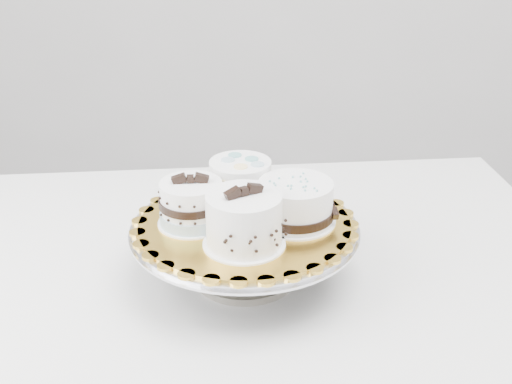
{
  "coord_description": "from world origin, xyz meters",
  "views": [
    {
      "loc": [
        0.09,
        -0.88,
        1.33
      ],
      "look_at": [
        0.06,
        0.01,
        0.9
      ],
      "focal_mm": 45.0,
      "sensor_mm": 36.0,
      "label": 1
    }
  ],
  "objects_px": {
    "cake_dots": "(240,182)",
    "cake_ribbon": "(296,204)",
    "cake_swirl": "(244,221)",
    "cake_stand": "(245,241)",
    "cake_banded": "(192,205)",
    "cake_board": "(245,223)",
    "table": "(213,305)"
  },
  "relations": [
    {
      "from": "cake_dots",
      "to": "cake_ribbon",
      "type": "relative_size",
      "value": 0.89
    },
    {
      "from": "table",
      "to": "cake_board",
      "type": "relative_size",
      "value": 4.17
    },
    {
      "from": "cake_dots",
      "to": "cake_board",
      "type": "bearing_deg",
      "value": -80.36
    },
    {
      "from": "table",
      "to": "cake_stand",
      "type": "xyz_separation_m",
      "value": [
        0.06,
        -0.02,
        0.14
      ]
    },
    {
      "from": "cake_swirl",
      "to": "cake_banded",
      "type": "relative_size",
      "value": 1.41
    },
    {
      "from": "cake_board",
      "to": "cake_banded",
      "type": "relative_size",
      "value": 3.09
    },
    {
      "from": "cake_stand",
      "to": "cake_swirl",
      "type": "distance_m",
      "value": 0.1
    },
    {
      "from": "cake_swirl",
      "to": "cake_dots",
      "type": "distance_m",
      "value": 0.14
    },
    {
      "from": "cake_swirl",
      "to": "cake_dots",
      "type": "height_order",
      "value": "cake_swirl"
    },
    {
      "from": "cake_dots",
      "to": "cake_ribbon",
      "type": "bearing_deg",
      "value": -33.61
    },
    {
      "from": "cake_banded",
      "to": "cake_ribbon",
      "type": "height_order",
      "value": "cake_banded"
    },
    {
      "from": "cake_dots",
      "to": "cake_ribbon",
      "type": "xyz_separation_m",
      "value": [
        0.09,
        -0.06,
        -0.01
      ]
    },
    {
      "from": "table",
      "to": "cake_dots",
      "type": "height_order",
      "value": "cake_dots"
    },
    {
      "from": "cake_swirl",
      "to": "cake_board",
      "type": "bearing_deg",
      "value": 60.77
    },
    {
      "from": "cake_banded",
      "to": "cake_ribbon",
      "type": "relative_size",
      "value": 0.78
    },
    {
      "from": "cake_stand",
      "to": "cake_board",
      "type": "xyz_separation_m",
      "value": [
        0.0,
        0.0,
        0.03
      ]
    },
    {
      "from": "cake_banded",
      "to": "cake_stand",
      "type": "bearing_deg",
      "value": -0.7
    },
    {
      "from": "table",
      "to": "cake_swirl",
      "type": "relative_size",
      "value": 9.14
    },
    {
      "from": "cake_board",
      "to": "cake_dots",
      "type": "height_order",
      "value": "cake_dots"
    },
    {
      "from": "cake_dots",
      "to": "cake_banded",
      "type": "bearing_deg",
      "value": -132.54
    },
    {
      "from": "cake_ribbon",
      "to": "cake_board",
      "type": "bearing_deg",
      "value": 173.41
    },
    {
      "from": "cake_swirl",
      "to": "cake_ribbon",
      "type": "distance_m",
      "value": 0.11
    },
    {
      "from": "cake_stand",
      "to": "cake_ribbon",
      "type": "bearing_deg",
      "value": 2.87
    },
    {
      "from": "cake_banded",
      "to": "cake_dots",
      "type": "height_order",
      "value": "cake_banded"
    },
    {
      "from": "cake_swirl",
      "to": "cake_stand",
      "type": "bearing_deg",
      "value": 60.77
    },
    {
      "from": "cake_ribbon",
      "to": "cake_dots",
      "type": "bearing_deg",
      "value": 135.71
    },
    {
      "from": "cake_ribbon",
      "to": "cake_banded",
      "type": "bearing_deg",
      "value": 174.83
    },
    {
      "from": "cake_swirl",
      "to": "table",
      "type": "bearing_deg",
      "value": 92.28
    },
    {
      "from": "table",
      "to": "cake_swirl",
      "type": "bearing_deg",
      "value": -63.29
    },
    {
      "from": "cake_board",
      "to": "cake_swirl",
      "type": "bearing_deg",
      "value": -87.68
    },
    {
      "from": "cake_stand",
      "to": "cake_board",
      "type": "distance_m",
      "value": 0.03
    },
    {
      "from": "table",
      "to": "cake_ribbon",
      "type": "bearing_deg",
      "value": -13.2
    }
  ]
}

